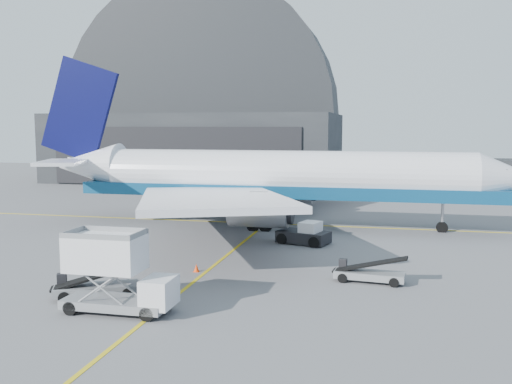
% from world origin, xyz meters
% --- Properties ---
extents(ground, '(200.00, 200.00, 0.00)m').
position_xyz_m(ground, '(0.00, 0.00, 0.00)').
color(ground, '#565659').
rests_on(ground, ground).
extents(taxi_lines, '(80.00, 42.12, 0.02)m').
position_xyz_m(taxi_lines, '(0.00, 12.67, 0.01)').
color(taxi_lines, gold).
rests_on(taxi_lines, ground).
extents(hangar, '(50.00, 28.30, 28.00)m').
position_xyz_m(hangar, '(-22.00, 64.95, 9.54)').
color(hangar, black).
rests_on(hangar, ground).
extents(airliner, '(49.24, 47.75, 17.28)m').
position_xyz_m(airliner, '(0.17, 19.00, 4.84)').
color(airliner, white).
rests_on(airliner, ground).
extents(catering_truck, '(5.98, 2.34, 4.11)m').
position_xyz_m(catering_truck, '(-2.08, -8.92, 2.08)').
color(catering_truck, gray).
rests_on(catering_truck, ground).
extents(pushback_tug, '(4.71, 3.51, 1.95)m').
position_xyz_m(pushback_tug, '(5.21, 11.02, 0.73)').
color(pushback_tug, black).
rests_on(pushback_tug, ground).
extents(belt_loader_a, '(5.06, 3.56, 1.94)m').
position_xyz_m(belt_loader_a, '(-4.44, -6.72, 0.60)').
color(belt_loader_a, gray).
rests_on(belt_loader_a, ground).
extents(belt_loader_b, '(4.73, 2.02, 1.78)m').
position_xyz_m(belt_loader_b, '(10.83, 0.10, 0.55)').
color(belt_loader_b, gray).
rests_on(belt_loader_b, ground).
extents(traffic_cone, '(0.37, 0.37, 0.53)m').
position_xyz_m(traffic_cone, '(-0.66, 0.09, 0.25)').
color(traffic_cone, '#FF3D08').
rests_on(traffic_cone, ground).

